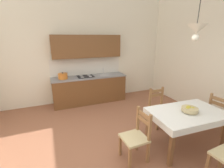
% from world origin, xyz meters
% --- Properties ---
extents(ground_plane, '(6.45, 6.01, 0.10)m').
position_xyz_m(ground_plane, '(0.00, 0.00, -0.05)').
color(ground_plane, '#935B42').
extents(wall_back, '(6.45, 0.12, 4.27)m').
position_xyz_m(wall_back, '(0.00, 2.77, 2.13)').
color(wall_back, silver).
rests_on(wall_back, ground_plane).
extents(kitchen_cabinetry, '(2.40, 0.63, 2.20)m').
position_xyz_m(kitchen_cabinetry, '(0.12, 2.44, 0.86)').
color(kitchen_cabinetry, brown).
rests_on(kitchen_cabinetry, ground_plane).
extents(dining_table, '(1.48, 0.99, 0.75)m').
position_xyz_m(dining_table, '(1.31, -0.53, 0.63)').
color(dining_table, brown).
rests_on(dining_table, ground_plane).
extents(dining_chair_tv_side, '(0.43, 0.43, 0.93)m').
position_xyz_m(dining_chair_tv_side, '(0.21, -0.48, 0.44)').
color(dining_chair_tv_side, '#D1BC89').
rests_on(dining_chair_tv_side, ground_plane).
extents(dining_chair_window_side, '(0.47, 0.47, 0.93)m').
position_xyz_m(dining_chair_window_side, '(2.39, -0.48, 0.44)').
color(dining_chair_window_side, '#D1BC89').
rests_on(dining_chair_window_side, ground_plane).
extents(dining_chair_kitchen_side, '(0.43, 0.43, 0.93)m').
position_xyz_m(dining_chair_kitchen_side, '(1.34, 0.34, 0.44)').
color(dining_chair_kitchen_side, '#D1BC89').
rests_on(dining_chair_kitchen_side, ground_plane).
extents(fruit_bowl, '(0.30, 0.30, 0.12)m').
position_xyz_m(fruit_bowl, '(1.31, -0.56, 0.81)').
color(fruit_bowl, tan).
rests_on(fruit_bowl, dining_table).
extents(pendant_lamp, '(0.32, 0.32, 0.81)m').
position_xyz_m(pendant_lamp, '(1.16, -0.58, 2.25)').
color(pendant_lamp, black).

